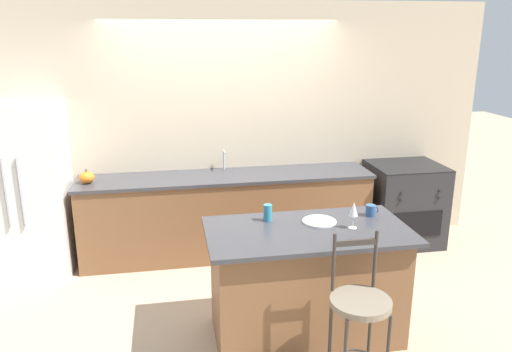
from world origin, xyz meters
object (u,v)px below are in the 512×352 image
Objects in this scene: bar_stool_near at (359,315)px; coffee_mug at (371,210)px; wine_glass at (354,210)px; refrigerator at (25,190)px; tumbler_cup at (268,213)px; oven_range at (404,204)px; pumpkin_decoration at (87,177)px; dinner_plate at (319,221)px.

bar_stool_near is 9.92× the size of coffee_mug.
coffee_mug is (0.24, 0.23, -0.11)m from wine_glass.
refrigerator is 2.58m from tumbler_cup.
bar_stool_near is at bearing -64.57° from tumbler_cup.
pumpkin_decoration reaches higher than oven_range.
bar_stool_near is at bearing -41.20° from refrigerator.
coffee_mug is 0.82× the size of tumbler_cup.
pumpkin_decoration is at bearing 0.06° from refrigerator.
coffee_mug is at bearing 7.83° from dinner_plate.
oven_range is at bearing 44.84° from dinner_plate.
dinner_plate is 1.99× the size of tumbler_cup.
bar_stool_near is at bearing -105.53° from wine_glass.
bar_stool_near reaches higher than dinner_plate.
bar_stool_near is at bearing -48.66° from pumpkin_decoration.
tumbler_cup reaches higher than oven_range.
dinner_plate is at bearing 142.63° from wine_glass.
tumbler_cup reaches higher than coffee_mug.
coffee_mug is at bearing -24.96° from refrigerator.
dinner_plate is 2.47m from pumpkin_decoration.
wine_glass reaches higher than oven_range.
bar_stool_near is 1.10m from tumbler_cup.
dinner_plate is 2.42× the size of coffee_mug.
tumbler_cup reaches higher than pumpkin_decoration.
tumbler_cup is (-1.89, -1.38, 0.52)m from oven_range.
tumbler_cup is at bearing -41.02° from pumpkin_decoration.
coffee_mug reaches higher than oven_range.
refrigerator reaches higher than dinner_plate.
wine_glass is 0.68m from tumbler_cup.
wine_glass is (-1.27, -1.65, 0.61)m from oven_range.
oven_range is 6.85× the size of tumbler_cup.
pumpkin_decoration is (-3.47, -0.00, 0.50)m from oven_range.
coffee_mug is at bearing -30.13° from pumpkin_decoration.
wine_glass is at bearing -37.37° from dinner_plate.
refrigerator is at bearing 147.80° from tumbler_cup.
pumpkin_decoration is at bearing 138.98° from tumbler_cup.
refrigerator reaches higher than bar_stool_near.
refrigerator is at bearing -179.95° from oven_range.
refrigerator is 6.38× the size of dinner_plate.
coffee_mug is at bearing -126.00° from oven_range.
tumbler_cup is 0.89× the size of pumpkin_decoration.
pumpkin_decoration is (0.60, 0.00, 0.10)m from refrigerator.
tumbler_cup is at bearing 115.43° from bar_stool_near.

